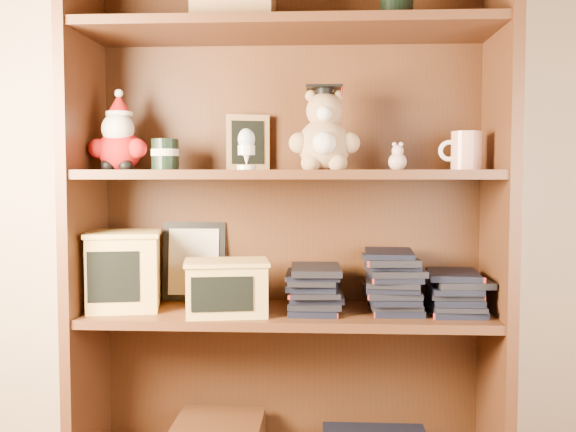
# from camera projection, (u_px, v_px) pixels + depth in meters

# --- Properties ---
(bookcase) EXTENTS (1.20, 0.35, 1.60)m
(bookcase) POSITION_uv_depth(u_px,v_px,m) (288.00, 229.00, 1.96)
(bookcase) COLOR #502B17
(bookcase) RESTS_ON ground
(shelf_lower) EXTENTS (1.14, 0.33, 0.02)m
(shelf_lower) POSITION_uv_depth(u_px,v_px,m) (288.00, 315.00, 1.92)
(shelf_lower) COLOR #502B17
(shelf_lower) RESTS_ON ground
(shelf_upper) EXTENTS (1.14, 0.33, 0.02)m
(shelf_upper) POSITION_uv_depth(u_px,v_px,m) (288.00, 174.00, 1.89)
(shelf_upper) COLOR #502B17
(shelf_upper) RESTS_ON ground
(santa_plush) EXTENTS (0.17, 0.12, 0.24)m
(santa_plush) POSITION_uv_depth(u_px,v_px,m) (119.00, 140.00, 1.91)
(santa_plush) COLOR #A50F0F
(santa_plush) RESTS_ON shelf_upper
(teachers_tin) EXTENTS (0.08, 0.08, 0.09)m
(teachers_tin) POSITION_uv_depth(u_px,v_px,m) (165.00, 154.00, 1.91)
(teachers_tin) COLOR black
(teachers_tin) RESTS_ON shelf_upper
(chalkboard_plaque) EXTENTS (0.13, 0.09, 0.16)m
(chalkboard_plaque) POSITION_uv_depth(u_px,v_px,m) (248.00, 143.00, 2.01)
(chalkboard_plaque) COLOR #9E7547
(chalkboard_plaque) RESTS_ON shelf_upper
(egg_cup) EXTENTS (0.05, 0.05, 0.11)m
(egg_cup) POSITION_uv_depth(u_px,v_px,m) (246.00, 148.00, 1.82)
(egg_cup) COLOR white
(egg_cup) RESTS_ON shelf_upper
(grad_teddy_bear) EXTENTS (0.20, 0.17, 0.24)m
(grad_teddy_bear) POSITION_uv_depth(u_px,v_px,m) (324.00, 137.00, 1.87)
(grad_teddy_bear) COLOR #A88358
(grad_teddy_bear) RESTS_ON shelf_upper
(pink_figurine) EXTENTS (0.05, 0.05, 0.08)m
(pink_figurine) POSITION_uv_depth(u_px,v_px,m) (398.00, 159.00, 1.87)
(pink_figurine) COLOR beige
(pink_figurine) RESTS_ON shelf_upper
(teacher_mug) EXTENTS (0.12, 0.09, 0.11)m
(teacher_mug) POSITION_uv_depth(u_px,v_px,m) (466.00, 151.00, 1.86)
(teacher_mug) COLOR silver
(teacher_mug) RESTS_ON shelf_upper
(certificate_frame) EXTENTS (0.19, 0.05, 0.24)m
(certificate_frame) POSITION_uv_depth(u_px,v_px,m) (194.00, 261.00, 2.07)
(certificate_frame) COLOR black
(certificate_frame) RESTS_ON shelf_lower
(treats_box) EXTENTS (0.24, 0.24, 0.22)m
(treats_box) POSITION_uv_depth(u_px,v_px,m) (124.00, 270.00, 1.94)
(treats_box) COLOR #DEB55B
(treats_box) RESTS_ON shelf_lower
(pencils_box) EXTENTS (0.25, 0.20, 0.15)m
(pencils_box) POSITION_uv_depth(u_px,v_px,m) (226.00, 287.00, 1.86)
(pencils_box) COLOR #DEB55B
(pencils_box) RESTS_ON shelf_lower
(book_stack_left) EXTENTS (0.14, 0.20, 0.13)m
(book_stack_left) POSITION_uv_depth(u_px,v_px,m) (314.00, 288.00, 1.91)
(book_stack_left) COLOR black
(book_stack_left) RESTS_ON shelf_lower
(book_stack_mid) EXTENTS (0.14, 0.20, 0.18)m
(book_stack_mid) POSITION_uv_depth(u_px,v_px,m) (393.00, 281.00, 1.90)
(book_stack_mid) COLOR black
(book_stack_mid) RESTS_ON shelf_lower
(book_stack_right) EXTENTS (0.14, 0.20, 0.11)m
(book_stack_right) POSITION_uv_depth(u_px,v_px,m) (456.00, 293.00, 1.89)
(book_stack_right) COLOR black
(book_stack_right) RESTS_ON shelf_lower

